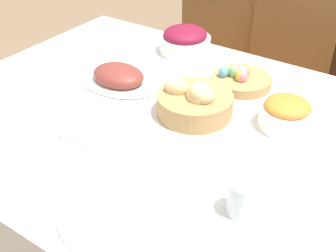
{
  "coord_description": "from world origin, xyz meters",
  "views": [
    {
      "loc": [
        0.57,
        -0.92,
        1.49
      ],
      "look_at": [
        0.0,
        -0.09,
        0.79
      ],
      "focal_mm": 45.0,
      "sensor_mm": 36.0,
      "label": 1
    }
  ],
  "objects_px": {
    "butter_dish": "(84,134)",
    "chair_far_center": "(278,78)",
    "egg_basket": "(241,79)",
    "fork": "(66,185)",
    "chair_far_left": "(206,57)",
    "dinner_plate": "(115,211)",
    "bread_basket": "(196,102)",
    "drinking_cup": "(242,198)",
    "spoon": "(184,248)",
    "ham_platter": "(118,77)",
    "carrot_bowl": "(286,113)",
    "beet_salad_bowl": "(185,40)",
    "knife": "(172,242)"
  },
  "relations": [
    {
      "from": "beet_salad_bowl",
      "to": "knife",
      "type": "bearing_deg",
      "value": -59.42
    },
    {
      "from": "carrot_bowl",
      "to": "butter_dish",
      "type": "distance_m",
      "value": 0.61
    },
    {
      "from": "chair_far_center",
      "to": "spoon",
      "type": "bearing_deg",
      "value": -80.49
    },
    {
      "from": "spoon",
      "to": "butter_dish",
      "type": "bearing_deg",
      "value": 162.36
    },
    {
      "from": "chair_far_left",
      "to": "drinking_cup",
      "type": "height_order",
      "value": "chair_far_left"
    },
    {
      "from": "chair_far_left",
      "to": "knife",
      "type": "height_order",
      "value": "chair_far_left"
    },
    {
      "from": "butter_dish",
      "to": "dinner_plate",
      "type": "bearing_deg",
      "value": -33.46
    },
    {
      "from": "drinking_cup",
      "to": "chair_far_center",
      "type": "bearing_deg",
      "value": 105.9
    },
    {
      "from": "egg_basket",
      "to": "dinner_plate",
      "type": "xyz_separation_m",
      "value": [
        0.03,
        -0.73,
        -0.02
      ]
    },
    {
      "from": "chair_far_center",
      "to": "ham_platter",
      "type": "height_order",
      "value": "chair_far_center"
    },
    {
      "from": "ham_platter",
      "to": "carrot_bowl",
      "type": "height_order",
      "value": "carrot_bowl"
    },
    {
      "from": "knife",
      "to": "butter_dish",
      "type": "relative_size",
      "value": 1.66
    },
    {
      "from": "chair_far_left",
      "to": "bread_basket",
      "type": "height_order",
      "value": "chair_far_left"
    },
    {
      "from": "chair_far_center",
      "to": "butter_dish",
      "type": "bearing_deg",
      "value": -100.85
    },
    {
      "from": "chair_far_center",
      "to": "dinner_plate",
      "type": "distance_m",
      "value": 1.38
    },
    {
      "from": "dinner_plate",
      "to": "ham_platter",
      "type": "bearing_deg",
      "value": 128.73
    },
    {
      "from": "chair_far_center",
      "to": "egg_basket",
      "type": "xyz_separation_m",
      "value": [
        0.06,
        -0.62,
        0.29
      ]
    },
    {
      "from": "carrot_bowl",
      "to": "egg_basket",
      "type": "bearing_deg",
      "value": 145.33
    },
    {
      "from": "chair_far_center",
      "to": "carrot_bowl",
      "type": "height_order",
      "value": "chair_far_center"
    },
    {
      "from": "knife",
      "to": "egg_basket",
      "type": "bearing_deg",
      "value": 101.37
    },
    {
      "from": "carrot_bowl",
      "to": "fork",
      "type": "distance_m",
      "value": 0.68
    },
    {
      "from": "carrot_bowl",
      "to": "knife",
      "type": "distance_m",
      "value": 0.57
    },
    {
      "from": "dinner_plate",
      "to": "butter_dish",
      "type": "distance_m",
      "value": 0.32
    },
    {
      "from": "carrot_bowl",
      "to": "spoon",
      "type": "height_order",
      "value": "carrot_bowl"
    },
    {
      "from": "chair_far_center",
      "to": "butter_dish",
      "type": "xyz_separation_m",
      "value": [
        -0.18,
        -1.17,
        0.28
      ]
    },
    {
      "from": "egg_basket",
      "to": "butter_dish",
      "type": "height_order",
      "value": "egg_basket"
    },
    {
      "from": "ham_platter",
      "to": "spoon",
      "type": "bearing_deg",
      "value": -40.04
    },
    {
      "from": "egg_basket",
      "to": "drinking_cup",
      "type": "distance_m",
      "value": 0.62
    },
    {
      "from": "chair_far_center",
      "to": "butter_dish",
      "type": "relative_size",
      "value": 7.71
    },
    {
      "from": "beet_salad_bowl",
      "to": "spoon",
      "type": "xyz_separation_m",
      "value": [
        0.54,
        -0.86,
        -0.05
      ]
    },
    {
      "from": "bread_basket",
      "to": "drinking_cup",
      "type": "distance_m",
      "value": 0.43
    },
    {
      "from": "dinner_plate",
      "to": "chair_far_center",
      "type": "bearing_deg",
      "value": 93.83
    },
    {
      "from": "bread_basket",
      "to": "dinner_plate",
      "type": "xyz_separation_m",
      "value": [
        0.06,
        -0.47,
        -0.04
      ]
    },
    {
      "from": "egg_basket",
      "to": "dinner_plate",
      "type": "relative_size",
      "value": 0.77
    },
    {
      "from": "knife",
      "to": "spoon",
      "type": "distance_m",
      "value": 0.03
    },
    {
      "from": "egg_basket",
      "to": "fork",
      "type": "height_order",
      "value": "egg_basket"
    },
    {
      "from": "chair_far_left",
      "to": "carrot_bowl",
      "type": "xyz_separation_m",
      "value": [
        0.71,
        -0.78,
        0.31
      ]
    },
    {
      "from": "egg_basket",
      "to": "butter_dish",
      "type": "relative_size",
      "value": 1.83
    },
    {
      "from": "butter_dish",
      "to": "spoon",
      "type": "bearing_deg",
      "value": -20.93
    },
    {
      "from": "fork",
      "to": "butter_dish",
      "type": "bearing_deg",
      "value": 116.97
    },
    {
      "from": "bread_basket",
      "to": "drinking_cup",
      "type": "bearing_deg",
      "value": -44.7
    },
    {
      "from": "fork",
      "to": "drinking_cup",
      "type": "distance_m",
      "value": 0.45
    },
    {
      "from": "chair_far_center",
      "to": "chair_far_left",
      "type": "xyz_separation_m",
      "value": [
        -0.42,
        -0.0,
        0.0
      ]
    },
    {
      "from": "carrot_bowl",
      "to": "chair_far_center",
      "type": "bearing_deg",
      "value": 110.39
    },
    {
      "from": "spoon",
      "to": "drinking_cup",
      "type": "xyz_separation_m",
      "value": [
        0.05,
        0.17,
        0.04
      ]
    },
    {
      "from": "beet_salad_bowl",
      "to": "drinking_cup",
      "type": "distance_m",
      "value": 0.91
    },
    {
      "from": "chair_far_left",
      "to": "egg_basket",
      "type": "relative_size",
      "value": 4.22
    },
    {
      "from": "butter_dish",
      "to": "chair_far_center",
      "type": "bearing_deg",
      "value": 81.5
    },
    {
      "from": "dinner_plate",
      "to": "carrot_bowl",
      "type": "bearing_deg",
      "value": 70.75
    },
    {
      "from": "chair_far_left",
      "to": "butter_dish",
      "type": "bearing_deg",
      "value": -84.12
    }
  ]
}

